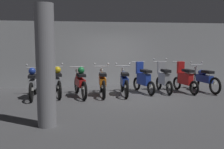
# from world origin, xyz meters

# --- Properties ---
(ground_plane) EXTENTS (80.00, 80.00, 0.00)m
(ground_plane) POSITION_xyz_m (0.00, 0.00, 0.00)
(ground_plane) COLOR #4C4C4F
(back_wall) EXTENTS (16.00, 0.30, 2.81)m
(back_wall) POSITION_xyz_m (0.00, 2.46, 1.40)
(back_wall) COLOR #9EA0A3
(back_wall) RESTS_ON ground
(motorbike_slot_0) EXTENTS (0.59, 1.95, 1.15)m
(motorbike_slot_0) POSITION_xyz_m (-3.24, 0.16, 0.53)
(motorbike_slot_0) COLOR black
(motorbike_slot_0) RESTS_ON ground
(motorbike_slot_1) EXTENTS (0.59, 1.95, 1.15)m
(motorbike_slot_1) POSITION_xyz_m (-2.43, 0.41, 0.53)
(motorbike_slot_1) COLOR black
(motorbike_slot_1) RESTS_ON ground
(motorbike_slot_2) EXTENTS (0.56, 1.94, 1.08)m
(motorbike_slot_2) POSITION_xyz_m (-1.62, 0.13, 0.53)
(motorbike_slot_2) COLOR black
(motorbike_slot_2) RESTS_ON ground
(motorbike_slot_3) EXTENTS (0.59, 1.95, 1.15)m
(motorbike_slot_3) POSITION_xyz_m (-0.81, 0.20, 0.49)
(motorbike_slot_3) COLOR black
(motorbike_slot_3) RESTS_ON ground
(motorbike_slot_4) EXTENTS (0.59, 1.95, 1.15)m
(motorbike_slot_4) POSITION_xyz_m (0.00, 0.17, 0.49)
(motorbike_slot_4) COLOR black
(motorbike_slot_4) RESTS_ON ground
(motorbike_slot_5) EXTENTS (0.58, 1.67, 1.18)m
(motorbike_slot_5) POSITION_xyz_m (0.80, 0.41, 0.52)
(motorbike_slot_5) COLOR black
(motorbike_slot_5) RESTS_ON ground
(motorbike_slot_6) EXTENTS (0.59, 1.68, 1.29)m
(motorbike_slot_6) POSITION_xyz_m (1.62, 0.39, 0.53)
(motorbike_slot_6) COLOR black
(motorbike_slot_6) RESTS_ON ground
(motorbike_slot_7) EXTENTS (0.56, 1.68, 1.18)m
(motorbike_slot_7) POSITION_xyz_m (2.43, 0.23, 0.52)
(motorbike_slot_7) COLOR black
(motorbike_slot_7) RESTS_ON ground
(motorbike_slot_8) EXTENTS (0.59, 1.95, 1.15)m
(motorbike_slot_8) POSITION_xyz_m (3.24, 0.24, 0.49)
(motorbike_slot_8) COLOR black
(motorbike_slot_8) RESTS_ON ground
(support_pillar) EXTENTS (0.43, 0.43, 2.81)m
(support_pillar) POSITION_xyz_m (-2.60, -3.11, 1.40)
(support_pillar) COLOR gray
(support_pillar) RESTS_ON ground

